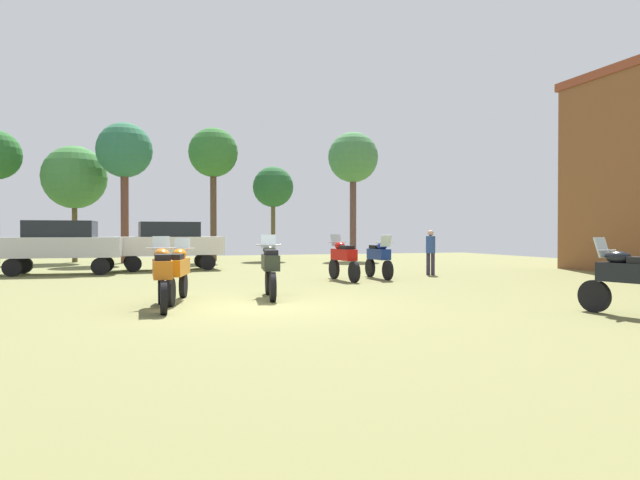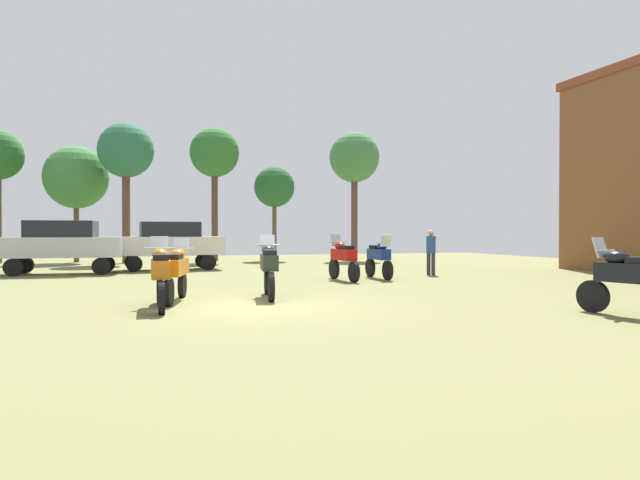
# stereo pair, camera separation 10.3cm
# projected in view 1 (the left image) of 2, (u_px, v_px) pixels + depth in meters

# --- Properties ---
(ground_plane) EXTENTS (44.00, 52.00, 0.02)m
(ground_plane) POSITION_uv_depth(u_px,v_px,m) (253.00, 306.00, 11.67)
(ground_plane) COLOR olive
(motorcycle_1) EXTENTS (0.62, 2.23, 1.50)m
(motorcycle_1) POSITION_uv_depth(u_px,v_px,m) (343.00, 258.00, 17.79)
(motorcycle_1) COLOR black
(motorcycle_1) RESTS_ON ground
(motorcycle_2) EXTENTS (0.62, 2.10, 1.48)m
(motorcycle_2) POSITION_uv_depth(u_px,v_px,m) (379.00, 257.00, 18.59)
(motorcycle_2) COLOR black
(motorcycle_2) RESTS_ON ground
(motorcycle_4) EXTENTS (0.77, 2.17, 1.44)m
(motorcycle_4) POSITION_uv_depth(u_px,v_px,m) (178.00, 270.00, 12.33)
(motorcycle_4) COLOR black
(motorcycle_4) RESTS_ON ground
(motorcycle_5) EXTENTS (0.66, 2.14, 1.51)m
(motorcycle_5) POSITION_uv_depth(u_px,v_px,m) (270.00, 267.00, 13.05)
(motorcycle_5) COLOR black
(motorcycle_5) RESTS_ON ground
(motorcycle_6) EXTENTS (0.77, 2.08, 1.47)m
(motorcycle_6) POSITION_uv_depth(u_px,v_px,m) (632.00, 278.00, 10.07)
(motorcycle_6) COLOR black
(motorcycle_6) RESTS_ON ground
(motorcycle_8) EXTENTS (0.62, 2.23, 1.48)m
(motorcycle_8) POSITION_uv_depth(u_px,v_px,m) (162.00, 273.00, 11.15)
(motorcycle_8) COLOR black
(motorcycle_8) RESTS_ON ground
(car_1) EXTENTS (4.41, 2.09, 2.00)m
(car_1) POSITION_uv_depth(u_px,v_px,m) (61.00, 243.00, 20.46)
(car_1) COLOR black
(car_1) RESTS_ON ground
(car_2) EXTENTS (4.39, 2.03, 2.00)m
(car_2) POSITION_uv_depth(u_px,v_px,m) (169.00, 242.00, 22.87)
(car_2) COLOR black
(car_2) RESTS_ON ground
(person_1) EXTENTS (0.48, 0.48, 1.65)m
(person_1) POSITION_uv_depth(u_px,v_px,m) (431.00, 249.00, 20.14)
(person_1) COLOR #31293F
(person_1) RESTS_ON ground
(tree_1) EXTENTS (2.80, 2.80, 7.19)m
(tree_1) POSITION_uv_depth(u_px,v_px,m) (124.00, 152.00, 28.08)
(tree_1) COLOR brown
(tree_1) RESTS_ON ground
(tree_2) EXTENTS (3.30, 3.30, 6.13)m
(tree_2) POSITION_uv_depth(u_px,v_px,m) (74.00, 178.00, 28.89)
(tree_2) COLOR brown
(tree_2) RESTS_ON ground
(tree_3) EXTENTS (2.93, 2.93, 7.44)m
(tree_3) POSITION_uv_depth(u_px,v_px,m) (353.00, 159.00, 32.07)
(tree_3) COLOR brown
(tree_3) RESTS_ON ground
(tree_5) EXTENTS (2.70, 2.70, 7.33)m
(tree_5) POSITION_uv_depth(u_px,v_px,m) (213.00, 154.00, 30.17)
(tree_5) COLOR #503A29
(tree_5) RESTS_ON ground
(tree_6) EXTENTS (2.31, 2.31, 5.33)m
(tree_6) POSITION_uv_depth(u_px,v_px,m) (273.00, 188.00, 31.29)
(tree_6) COLOR brown
(tree_6) RESTS_ON ground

